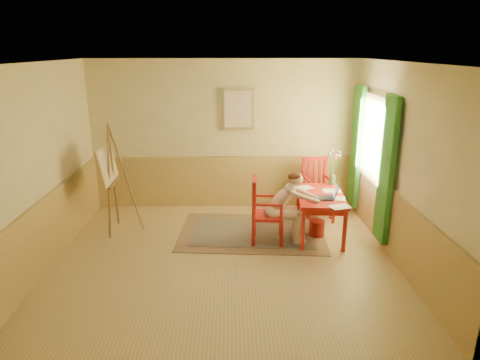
{
  "coord_description": "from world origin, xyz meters",
  "views": [
    {
      "loc": [
        0.11,
        -5.62,
        2.98
      ],
      "look_at": [
        0.25,
        0.55,
        1.05
      ],
      "focal_mm": 31.73,
      "sensor_mm": 36.0,
      "label": 1
    }
  ],
  "objects_px": {
    "chair_back": "(317,187)",
    "easel": "(110,169)",
    "laptop": "(327,195)",
    "table": "(321,200)",
    "chair_left": "(264,211)",
    "figure": "(286,204)"
  },
  "relations": [
    {
      "from": "chair_left",
      "to": "easel",
      "type": "height_order",
      "value": "easel"
    },
    {
      "from": "laptop",
      "to": "table",
      "type": "bearing_deg",
      "value": 109.68
    },
    {
      "from": "laptop",
      "to": "chair_left",
      "type": "bearing_deg",
      "value": -178.58
    },
    {
      "from": "chair_left",
      "to": "laptop",
      "type": "height_order",
      "value": "chair_left"
    },
    {
      "from": "table",
      "to": "chair_left",
      "type": "relative_size",
      "value": 1.2
    },
    {
      "from": "table",
      "to": "chair_back",
      "type": "xyz_separation_m",
      "value": [
        0.13,
        0.97,
        -0.1
      ]
    },
    {
      "from": "chair_left",
      "to": "chair_back",
      "type": "xyz_separation_m",
      "value": [
        1.05,
        1.17,
        0.0
      ]
    },
    {
      "from": "easel",
      "to": "chair_left",
      "type": "bearing_deg",
      "value": -11.27
    },
    {
      "from": "chair_left",
      "to": "figure",
      "type": "relative_size",
      "value": 0.9
    },
    {
      "from": "figure",
      "to": "laptop",
      "type": "height_order",
      "value": "figure"
    },
    {
      "from": "figure",
      "to": "laptop",
      "type": "distance_m",
      "value": 0.66
    },
    {
      "from": "table",
      "to": "chair_left",
      "type": "height_order",
      "value": "chair_left"
    },
    {
      "from": "table",
      "to": "chair_left",
      "type": "bearing_deg",
      "value": -167.81
    },
    {
      "from": "table",
      "to": "figure",
      "type": "height_order",
      "value": "figure"
    },
    {
      "from": "table",
      "to": "easel",
      "type": "bearing_deg",
      "value": 175.0
    },
    {
      "from": "chair_back",
      "to": "easel",
      "type": "distance_m",
      "value": 3.67
    },
    {
      "from": "table",
      "to": "chair_back",
      "type": "bearing_deg",
      "value": 82.31
    },
    {
      "from": "easel",
      "to": "chair_back",
      "type": "bearing_deg",
      "value": 10.71
    },
    {
      "from": "chair_left",
      "to": "figure",
      "type": "distance_m",
      "value": 0.36
    },
    {
      "from": "chair_left",
      "to": "laptop",
      "type": "relative_size",
      "value": 2.5
    },
    {
      "from": "chair_back",
      "to": "figure",
      "type": "xyz_separation_m",
      "value": [
        -0.72,
        -1.19,
        0.12
      ]
    },
    {
      "from": "figure",
      "to": "laptop",
      "type": "relative_size",
      "value": 2.78
    }
  ]
}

